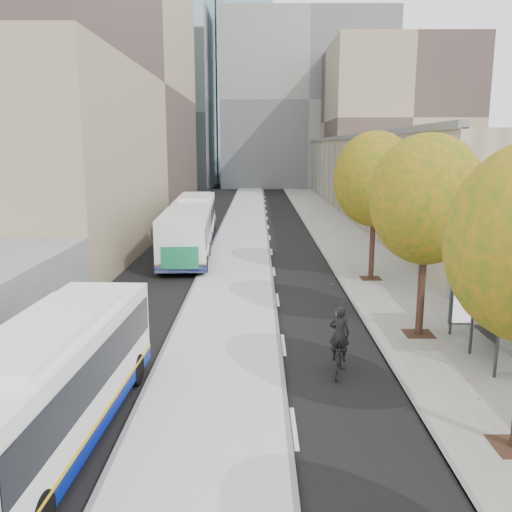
{
  "coord_description": "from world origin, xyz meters",
  "views": [
    {
      "loc": [
        -2.6,
        -6.85,
        7.14
      ],
      "look_at": [
        -2.67,
        16.17,
        2.5
      ],
      "focal_mm": 38.0,
      "sensor_mm": 36.0,
      "label": 1
    }
  ],
  "objects_px": {
    "cyclist": "(339,350)",
    "bus_far": "(192,224)",
    "distant_car": "(207,213)",
    "bus_shelter": "(501,295)"
  },
  "relations": [
    {
      "from": "bus_shelter",
      "to": "bus_far",
      "type": "relative_size",
      "value": 0.23
    },
    {
      "from": "bus_shelter",
      "to": "bus_far",
      "type": "xyz_separation_m",
      "value": [
        -13.02,
        20.61,
        -0.43
      ]
    },
    {
      "from": "bus_shelter",
      "to": "distant_car",
      "type": "distance_m",
      "value": 38.33
    },
    {
      "from": "bus_shelter",
      "to": "bus_far",
      "type": "height_order",
      "value": "bus_far"
    },
    {
      "from": "bus_far",
      "to": "cyclist",
      "type": "xyz_separation_m",
      "value": [
        7.32,
        -22.18,
        -0.92
      ]
    },
    {
      "from": "cyclist",
      "to": "bus_far",
      "type": "bearing_deg",
      "value": 122.27
    },
    {
      "from": "cyclist",
      "to": "distant_car",
      "type": "relative_size",
      "value": 0.54
    },
    {
      "from": "bus_shelter",
      "to": "distant_car",
      "type": "height_order",
      "value": "bus_shelter"
    },
    {
      "from": "bus_far",
      "to": "distant_car",
      "type": "relative_size",
      "value": 4.6
    },
    {
      "from": "bus_shelter",
      "to": "distant_car",
      "type": "xyz_separation_m",
      "value": [
        -13.37,
        35.89,
        -1.47
      ]
    }
  ]
}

